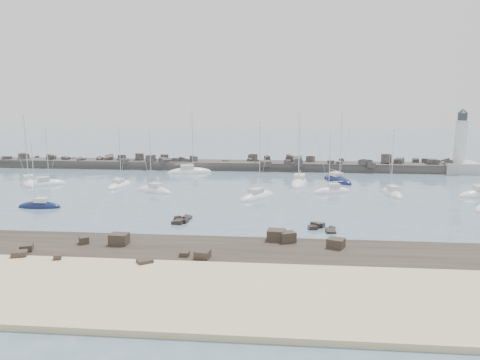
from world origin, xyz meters
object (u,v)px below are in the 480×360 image
object	(u,v)px
sailboat_1	(29,183)
sailboat_4	(189,172)
sailboat_0	(46,184)
sailboat_3	(120,186)
sailboat_5	(154,191)
sailboat_6	(299,184)
sailboat_8	(337,181)
sailboat_7	(257,197)
lighthouse	(459,158)
sailboat_2	(40,207)
sailboat_10	(392,194)
sailboat_9	(332,192)

from	to	relation	value
sailboat_1	sailboat_4	xyz separation A→B (m)	(27.62, 16.14, -0.01)
sailboat_0	sailboat_3	world-z (taller)	sailboat_3
sailboat_4	sailboat_1	bearing A→B (deg)	-149.70
sailboat_4	sailboat_5	size ratio (longest dim) A/B	1.31
sailboat_6	sailboat_8	world-z (taller)	sailboat_6
sailboat_0	sailboat_7	distance (m)	40.81
lighthouse	sailboat_3	world-z (taller)	lighthouse
sailboat_3	sailboat_0	bearing A→B (deg)	179.85
sailboat_3	sailboat_6	xyz separation A→B (m)	(33.07, 5.25, 0.02)
sailboat_2	sailboat_10	size ratio (longest dim) A/B	0.88
sailboat_8	sailboat_10	xyz separation A→B (m)	(7.77, -12.17, -0.00)
lighthouse	sailboat_10	bearing A→B (deg)	-127.09
lighthouse	sailboat_4	xyz separation A→B (m)	(-58.72, -6.38, -2.95)
sailboat_3	sailboat_5	size ratio (longest dim) A/B	1.03
sailboat_5	sailboat_8	size ratio (longest dim) A/B	0.82
sailboat_2	sailboat_10	distance (m)	56.33
sailboat_4	sailboat_5	bearing A→B (deg)	-94.97
sailboat_4	sailboat_6	distance (m)	26.21
sailboat_1	sailboat_9	world-z (taller)	sailboat_1
sailboat_10	sailboat_1	bearing A→B (deg)	176.70
sailboat_3	sailboat_7	size ratio (longest dim) A/B	0.90
sailboat_0	sailboat_10	bearing A→B (deg)	-2.77
lighthouse	sailboat_8	xyz separation A→B (m)	(-27.69, -14.17, -2.95)
lighthouse	sailboat_9	world-z (taller)	lighthouse
sailboat_5	sailboat_8	distance (m)	35.56
sailboat_2	sailboat_4	size ratio (longest dim) A/B	0.68
sailboat_2	sailboat_8	bearing A→B (deg)	29.85
sailboat_10	sailboat_4	bearing A→B (deg)	152.78
lighthouse	sailboat_7	xyz separation A→B (m)	(-42.47, -30.86, -2.96)
sailboat_4	sailboat_7	size ratio (longest dim) A/B	1.14
sailboat_4	sailboat_6	size ratio (longest dim) A/B	1.02
sailboat_3	sailboat_9	size ratio (longest dim) A/B	1.07
sailboat_4	sailboat_7	world-z (taller)	sailboat_4
lighthouse	sailboat_8	size ratio (longest dim) A/B	1.03
sailboat_1	sailboat_3	distance (m)	18.01
lighthouse	sailboat_3	bearing A→B (deg)	-161.14
lighthouse	sailboat_0	xyz separation A→B (m)	(-82.58, -23.31, -2.95)
sailboat_1	sailboat_5	distance (m)	26.28
sailboat_0	sailboat_6	bearing A→B (deg)	6.29
sailboat_6	sailboat_10	bearing A→B (deg)	-28.23
lighthouse	sailboat_4	size ratio (longest dim) A/B	0.95
sailboat_4	sailboat_8	xyz separation A→B (m)	(31.03, -7.79, 0.01)
sailboat_9	sailboat_10	xyz separation A→B (m)	(9.96, -0.99, 0.00)
sailboat_2	sailboat_6	size ratio (longest dim) A/B	0.70
lighthouse	sailboat_5	bearing A→B (deg)	-155.43
sailboat_7	sailboat_10	world-z (taller)	sailboat_7
sailboat_5	sailboat_6	world-z (taller)	sailboat_6
lighthouse	sailboat_0	size ratio (longest dim) A/B	1.27
sailboat_1	sailboat_2	distance (m)	21.99
sailboat_6	sailboat_2	bearing A→B (deg)	-149.68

